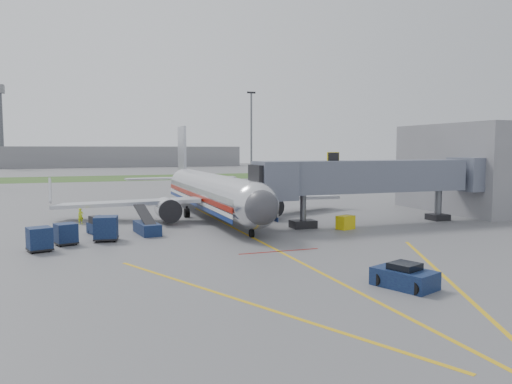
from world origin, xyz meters
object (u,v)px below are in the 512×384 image
object	(u,v)px
airliner	(211,192)
belt_loader	(147,227)
pushback_tug	(404,277)
baggage_tug	(98,226)
ramp_worker	(81,216)

from	to	relation	value
airliner	belt_loader	bearing A→B (deg)	-132.03
pushback_tug	airliner	bearing A→B (deg)	95.22
airliner	baggage_tug	size ratio (longest dim) A/B	14.48
pushback_tug	belt_loader	world-z (taller)	belt_loader
airliner	pushback_tug	distance (m)	30.08
pushback_tug	belt_loader	distance (m)	23.65
pushback_tug	baggage_tug	distance (m)	26.64
belt_loader	airliner	bearing A→B (deg)	47.97
airliner	baggage_tug	bearing A→B (deg)	-147.37
belt_loader	ramp_worker	bearing A→B (deg)	124.85
airliner	pushback_tug	xyz separation A→B (m)	(2.73, -29.88, -2.11)
belt_loader	ramp_worker	world-z (taller)	belt_loader
baggage_tug	belt_loader	distance (m)	4.12
airliner	belt_loader	xyz separation A→B (m)	(-7.87, -8.74, -2.08)
baggage_tug	airliner	bearing A→B (deg)	32.63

